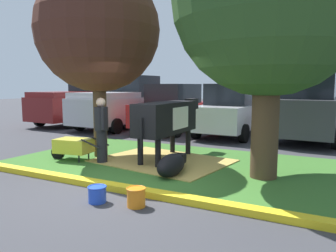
# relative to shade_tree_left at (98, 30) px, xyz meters

# --- Properties ---
(ground_plane) EXTENTS (80.00, 80.00, 0.00)m
(ground_plane) POSITION_rel_shade_tree_left_xyz_m (2.11, -1.88, -3.40)
(ground_plane) COLOR #38383D
(grass_island) EXTENTS (8.35, 4.59, 0.02)m
(grass_island) POSITION_rel_shade_tree_left_xyz_m (2.22, 0.22, -3.39)
(grass_island) COLOR #386B28
(grass_island) RESTS_ON ground
(curb_yellow) EXTENTS (9.55, 0.24, 0.12)m
(curb_yellow) POSITION_rel_shade_tree_left_xyz_m (2.22, -2.22, -3.34)
(curb_yellow) COLOR yellow
(curb_yellow) RESTS_ON ground
(hay_bedding) EXTENTS (3.51, 2.83, 0.04)m
(hay_bedding) POSITION_rel_shade_tree_left_xyz_m (1.82, 0.22, -3.38)
(hay_bedding) COLOR tan
(hay_bedding) RESTS_ON ground
(shade_tree_left) EXTENTS (3.28, 3.28, 5.06)m
(shade_tree_left) POSITION_rel_shade_tree_left_xyz_m (0.00, 0.00, 0.00)
(shade_tree_left) COLOR #4C3823
(shade_tree_left) RESTS_ON ground
(cow_holstein) EXTENTS (0.72, 3.14, 1.57)m
(cow_holstein) POSITION_rel_shade_tree_left_xyz_m (1.82, 0.53, -2.29)
(cow_holstein) COLOR black
(cow_holstein) RESTS_ON ground
(calf_lying) EXTENTS (0.59, 1.32, 0.48)m
(calf_lying) POSITION_rel_shade_tree_left_xyz_m (2.62, -0.82, -3.16)
(calf_lying) COLOR black
(calf_lying) RESTS_ON ground
(person_handler) EXTENTS (0.42, 0.38, 1.66)m
(person_handler) POSITION_rel_shade_tree_left_xyz_m (0.58, -0.66, -2.51)
(person_handler) COLOR black
(person_handler) RESTS_ON ground
(wheelbarrow) EXTENTS (1.62, 0.74, 0.63)m
(wheelbarrow) POSITION_rel_shade_tree_left_xyz_m (-0.32, -0.74, -3.02)
(wheelbarrow) COLOR gold
(wheelbarrow) RESTS_ON ground
(bucket_blue) EXTENTS (0.32, 0.32, 0.28)m
(bucket_blue) POSITION_rel_shade_tree_left_xyz_m (2.27, -2.89, -3.26)
(bucket_blue) COLOR blue
(bucket_blue) RESTS_ON ground
(bucket_orange) EXTENTS (0.32, 0.32, 0.32)m
(bucket_orange) POSITION_rel_shade_tree_left_xyz_m (2.96, -2.75, -3.24)
(bucket_orange) COLOR orange
(bucket_orange) RESTS_ON ground
(pickup_truck_maroon) EXTENTS (2.36, 5.47, 2.42)m
(pickup_truck_maroon) POSITION_rel_shade_tree_left_xyz_m (-5.93, 5.84, -2.29)
(pickup_truck_maroon) COLOR maroon
(pickup_truck_maroon) RESTS_ON ground
(pickup_truck_black) EXTENTS (2.36, 5.47, 2.42)m
(pickup_truck_black) POSITION_rel_shade_tree_left_xyz_m (-3.16, 5.58, -2.29)
(pickup_truck_black) COLOR #B7B7BC
(pickup_truck_black) RESTS_ON ground
(sedan_red) EXTENTS (2.14, 4.46, 2.02)m
(sedan_red) POSITION_rel_shade_tree_left_xyz_m (-0.52, 5.49, -2.42)
(sedan_red) COLOR red
(sedan_red) RESTS_ON ground
(hatchback_white) EXTENTS (2.14, 4.46, 2.02)m
(hatchback_white) POSITION_rel_shade_tree_left_xyz_m (2.05, 5.53, -2.42)
(hatchback_white) COLOR silver
(hatchback_white) RESTS_ON ground
(suv_dark_grey) EXTENTS (2.25, 4.66, 2.52)m
(suv_dark_grey) POSITION_rel_shade_tree_left_xyz_m (4.83, 5.71, -2.13)
(suv_dark_grey) COLOR #3D3D42
(suv_dark_grey) RESTS_ON ground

